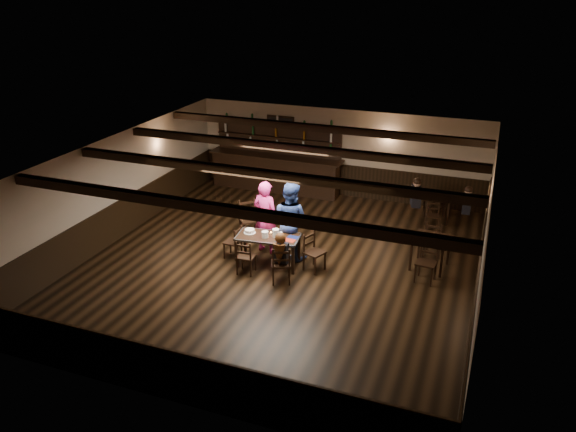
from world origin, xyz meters
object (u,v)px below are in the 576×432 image
(dining_table, at_px, (268,239))
(woman_pink, at_px, (266,217))
(cake, at_px, (250,231))
(chair_near_left, at_px, (245,255))
(chair_near_right, at_px, (281,262))
(man_blue, at_px, (290,220))
(bar_counter, at_px, (276,168))

(dining_table, bearing_deg, woman_pink, 116.73)
(cake, bearing_deg, chair_near_left, -75.88)
(chair_near_left, xyz_separation_m, cake, (-0.16, 0.63, 0.30))
(chair_near_left, xyz_separation_m, woman_pink, (-0.01, 1.28, 0.43))
(chair_near_right, bearing_deg, cake, 145.94)
(man_blue, xyz_separation_m, bar_counter, (-2.04, 4.23, -0.23))
(dining_table, distance_m, cake, 0.50)
(chair_near_left, distance_m, chair_near_right, 0.93)
(chair_near_right, relative_size, bar_counter, 0.21)
(woman_pink, height_order, man_blue, man_blue)
(dining_table, height_order, woman_pink, woman_pink)
(chair_near_left, bearing_deg, cake, 104.12)
(chair_near_left, distance_m, bar_counter, 5.64)
(chair_near_left, xyz_separation_m, chair_near_right, (0.92, -0.10, 0.03))
(woman_pink, xyz_separation_m, man_blue, (0.65, -0.06, 0.04))
(chair_near_right, bearing_deg, chair_near_left, 173.80)
(man_blue, bearing_deg, bar_counter, -53.28)
(woman_pink, xyz_separation_m, cake, (-0.14, -0.65, -0.13))
(woman_pink, bearing_deg, cake, 87.06)
(chair_near_left, height_order, man_blue, man_blue)
(chair_near_left, height_order, cake, same)
(dining_table, height_order, chair_near_left, chair_near_left)
(dining_table, relative_size, bar_counter, 0.36)
(woman_pink, xyz_separation_m, bar_counter, (-1.38, 4.17, -0.20))
(chair_near_right, bearing_deg, dining_table, 130.08)
(cake, bearing_deg, bar_counter, 104.42)
(dining_table, xyz_separation_m, cake, (-0.48, 0.01, 0.13))
(woman_pink, bearing_deg, bar_counter, -62.03)
(dining_table, relative_size, woman_pink, 0.84)
(chair_near_left, relative_size, man_blue, 0.44)
(bar_counter, bearing_deg, dining_table, -70.43)
(dining_table, xyz_separation_m, chair_near_left, (-0.32, -0.62, -0.17))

